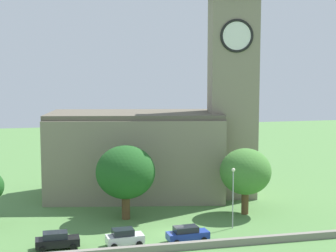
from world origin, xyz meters
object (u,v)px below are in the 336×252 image
object	(u,v)px
church	(162,134)
streetlamp_west_mid	(233,188)
car_black	(57,240)
car_blue	(187,234)
car_white	(124,237)
tree_riverside_east	(126,172)
tree_riverside_west	(245,172)

from	to	relation	value
church	streetlamp_west_mid	size ratio (longest dim) A/B	4.60
car_black	car_blue	bearing A→B (deg)	-3.65
car_white	tree_riverside_east	distance (m)	11.44
car_white	tree_riverside_west	xyz separation A→B (m)	(17.38, 8.80, 4.71)
church	car_blue	bearing A→B (deg)	-95.15
church	tree_riverside_west	xyz separation A→B (m)	(8.42, -12.47, -3.68)
streetlamp_west_mid	tree_riverside_west	bearing A→B (deg)	55.77
tree_riverside_west	tree_riverside_east	bearing A→B (deg)	175.25
church	car_black	distance (m)	27.44
car_black	streetlamp_west_mid	xyz separation A→B (m)	(20.80, 2.60, 3.94)
car_white	car_blue	world-z (taller)	car_white
tree_riverside_west	tree_riverside_east	xyz separation A→B (m)	(-15.69, 1.30, 0.38)
car_white	streetlamp_west_mid	world-z (taller)	streetlamp_west_mid
car_black	tree_riverside_east	bearing A→B (deg)	46.72
car_black	tree_riverside_west	xyz separation A→B (m)	(24.53, 8.08, 4.74)
tree_riverside_east	car_white	bearing A→B (deg)	-99.45
church	car_blue	world-z (taller)	church
church	car_black	world-z (taller)	church
car_blue	tree_riverside_east	bearing A→B (deg)	117.43
streetlamp_west_mid	car_black	bearing A→B (deg)	-172.87
tree_riverside_west	streetlamp_west_mid	bearing A→B (deg)	-124.23
car_blue	church	bearing A→B (deg)	84.85
church	car_white	world-z (taller)	church
car_black	car_white	size ratio (longest dim) A/B	1.12
car_black	car_white	distance (m)	7.19
car_white	car_black	bearing A→B (deg)	174.25
car_black	tree_riverside_west	world-z (taller)	tree_riverside_west
tree_riverside_west	church	bearing A→B (deg)	124.02
church	car_blue	xyz separation A→B (m)	(-1.94, -21.46, -8.46)
car_blue	tree_riverside_west	distance (m)	14.52
car_white	tree_riverside_west	distance (m)	20.04
car_white	car_blue	distance (m)	7.03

